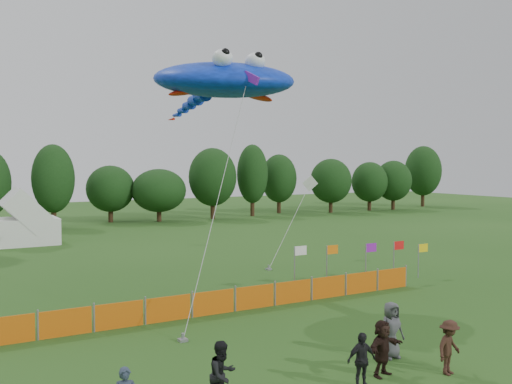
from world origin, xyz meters
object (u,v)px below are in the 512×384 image
spectator_d (361,360)px  spectator_e (391,330)px  tent_right (25,223)px  barrier_fence (234,300)px  spectator_c (449,347)px  spectator_f (382,348)px  stingray_kite (221,82)px  spectator_b (222,375)px

spectator_d → spectator_e: (2.47, 1.45, 0.13)m
tent_right → spectator_d: (4.16, -34.90, -0.90)m
barrier_fence → spectator_d: spectator_d is taller
spectator_c → spectator_f: spectator_f is taller
spectator_e → spectator_f: spectator_e is taller
spectator_d → stingray_kite: (1.70, 12.35, 9.43)m
tent_right → barrier_fence: (4.86, -25.78, -1.19)m
spectator_b → spectator_f: 5.18m
tent_right → stingray_kite: size_ratio=0.33×
spectator_f → stingray_kite: 15.22m
barrier_fence → stingray_kite: size_ratio=1.38×
tent_right → spectator_c: 36.14m
spectator_c → spectator_e: size_ratio=0.90×
barrier_fence → spectator_c: size_ratio=12.03×
spectator_e → stingray_kite: (-0.78, 10.90, 9.30)m
spectator_f → spectator_e: bearing=24.0°
spectator_c → stingray_kite: stingray_kite is taller
barrier_fence → spectator_d: 9.15m
barrier_fence → spectator_f: bearing=-87.2°
spectator_c → spectator_d: (-2.97, 0.52, -0.03)m
barrier_fence → stingray_kite: bearing=72.9°
spectator_d → spectator_f: bearing=23.0°
spectator_b → spectator_d: 4.10m
spectator_e → spectator_f: size_ratio=1.09×
spectator_d → spectator_f: size_ratio=0.94×
tent_right → spectator_f: tent_right is taller
tent_right → spectator_f: bearing=-81.3°
barrier_fence → spectator_b: size_ratio=11.16×
tent_right → spectator_c: bearing=-78.6°
barrier_fence → spectator_e: bearing=-77.0°
spectator_e → stingray_kite: bearing=99.4°
stingray_kite → spectator_b: bearing=-116.2°
spectator_c → spectator_e: bearing=90.0°
tent_right → spectator_e: size_ratio=2.57×
spectator_e → spectator_d: bearing=-144.3°
barrier_fence → spectator_b: spectator_b is taller
spectator_d → spectator_e: size_ratio=0.86×
spectator_e → stingray_kite: size_ratio=0.13×
tent_right → barrier_fence: tent_right is taller
spectator_b → spectator_c: 7.11m
spectator_c → spectator_e: 2.03m
spectator_b → stingray_kite: stingray_kite is taller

